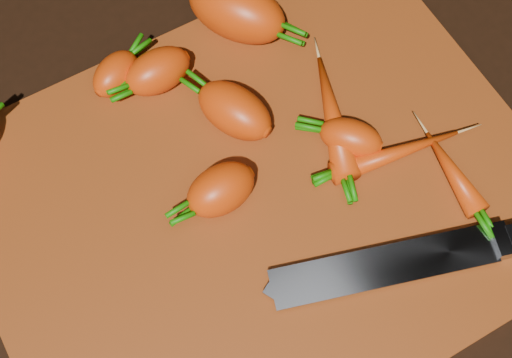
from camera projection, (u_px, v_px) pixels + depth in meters
ground at (261, 203)px, 0.65m from camera, size 2.00×2.00×0.01m
cutting_board at (261, 199)px, 0.64m from camera, size 0.50×0.40×0.01m
carrot_1 at (221, 190)px, 0.62m from camera, size 0.07×0.05×0.04m
carrot_2 at (237, 10)px, 0.69m from camera, size 0.10×0.12×0.06m
carrot_3 at (235, 111)px, 0.65m from camera, size 0.07×0.09×0.05m
carrot_4 at (158, 71)px, 0.67m from camera, size 0.07×0.04×0.04m
carrot_5 at (116, 74)px, 0.67m from camera, size 0.06×0.05×0.03m
carrot_6 at (351, 138)px, 0.64m from camera, size 0.06×0.07×0.03m
carrot_7 at (332, 116)px, 0.66m from camera, size 0.07×0.13×0.03m
carrot_8 at (396, 153)px, 0.64m from camera, size 0.13×0.04×0.02m
carrot_9 at (452, 172)px, 0.64m from camera, size 0.03×0.09×0.02m
knife at (406, 261)px, 0.61m from camera, size 0.31×0.12×0.02m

